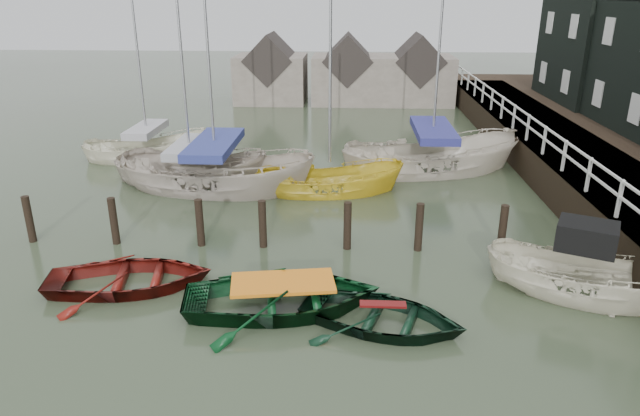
# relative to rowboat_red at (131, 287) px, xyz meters

# --- Properties ---
(ground) EXTENTS (120.00, 120.00, 0.00)m
(ground) POSITION_rel_rowboat_red_xyz_m (4.13, -0.42, 0.00)
(ground) COLOR #293421
(ground) RESTS_ON ground
(pier) EXTENTS (3.04, 32.00, 2.70)m
(pier) POSITION_rel_rowboat_red_xyz_m (13.60, 9.58, 0.71)
(pier) COLOR black
(pier) RESTS_ON ground
(mooring_pilings) EXTENTS (13.72, 0.22, 1.80)m
(mooring_pilings) POSITION_rel_rowboat_red_xyz_m (3.01, 2.58, 0.50)
(mooring_pilings) COLOR black
(mooring_pilings) RESTS_ON ground
(far_sheds) EXTENTS (14.00, 4.08, 4.39)m
(far_sheds) POSITION_rel_rowboat_red_xyz_m (4.96, 25.58, 1.86)
(far_sheds) COLOR #665B51
(far_sheds) RESTS_ON ground
(rowboat_red) EXTENTS (4.41, 3.51, 0.82)m
(rowboat_red) POSITION_rel_rowboat_red_xyz_m (0.00, 0.00, 0.00)
(rowboat_red) COLOR #5E130D
(rowboat_red) RESTS_ON ground
(rowboat_green) EXTENTS (4.94, 3.88, 0.93)m
(rowboat_green) POSITION_rel_rowboat_red_xyz_m (3.89, -0.82, 0.00)
(rowboat_green) COLOR black
(rowboat_green) RESTS_ON ground
(rowboat_dkgreen) EXTENTS (4.21, 3.55, 0.75)m
(rowboat_dkgreen) POSITION_rel_rowboat_red_xyz_m (6.13, -1.42, 0.00)
(rowboat_dkgreen) COLOR black
(rowboat_dkgreen) RESTS_ON ground
(motorboat) EXTENTS (4.84, 3.45, 2.71)m
(motorboat) POSITION_rel_rowboat_red_xyz_m (10.93, 0.11, 0.09)
(motorboat) COLOR beige
(motorboat) RESTS_ON ground
(sailboat_a) EXTENTS (5.93, 2.43, 11.34)m
(sailboat_a) POSITION_rel_rowboat_red_xyz_m (-0.72, 8.42, 0.07)
(sailboat_a) COLOR #B9AD9E
(sailboat_a) RESTS_ON ground
(sailboat_b) EXTENTS (7.75, 3.84, 12.20)m
(sailboat_b) POSITION_rel_rowboat_red_xyz_m (0.46, 7.57, 0.06)
(sailboat_b) COLOR #BDB0A1
(sailboat_b) RESTS_ON ground
(sailboat_c) EXTENTS (5.57, 2.61, 10.18)m
(sailboat_c) POSITION_rel_rowboat_red_xyz_m (4.64, 7.48, 0.02)
(sailboat_c) COLOR gold
(sailboat_c) RESTS_ON ground
(sailboat_d) EXTENTS (7.86, 4.37, 13.27)m
(sailboat_d) POSITION_rel_rowboat_red_xyz_m (8.66, 10.26, 0.06)
(sailboat_d) COLOR beige
(sailboat_d) RESTS_ON ground
(sailboat_e) EXTENTS (5.79, 3.70, 9.97)m
(sailboat_e) POSITION_rel_rowboat_red_xyz_m (-3.47, 11.59, 0.07)
(sailboat_e) COLOR beige
(sailboat_e) RESTS_ON ground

